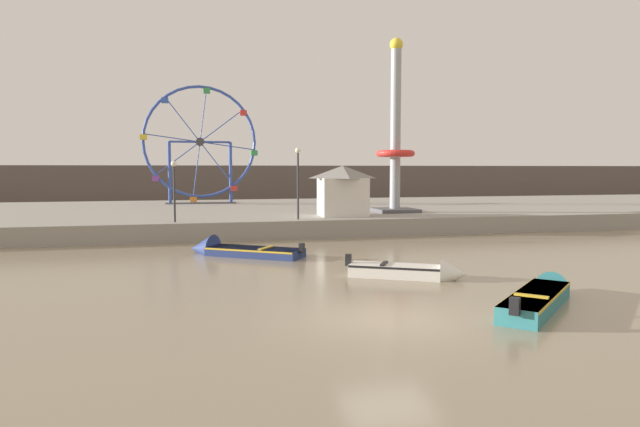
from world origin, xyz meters
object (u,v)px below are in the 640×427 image
Objects in this scene: motorboat_teal_painted at (542,295)px; promenade_lamp_far at (174,181)px; motorboat_navy_blue at (232,250)px; carnival_booth_white_ticket at (343,190)px; motorboat_white_red_stripe at (414,271)px; ferris_wheel_blue_frame at (200,144)px; promenade_lamp_near at (298,173)px; drop_tower_steel_tower at (395,145)px.

motorboat_teal_painted is 21.07m from promenade_lamp_far.
motorboat_navy_blue is 11.29m from carnival_booth_white_ticket.
motorboat_navy_blue is at bearing 81.00° from motorboat_teal_painted.
motorboat_white_red_stripe is 0.77× the size of motorboat_navy_blue.
carnival_booth_white_ticket is 0.97× the size of promenade_lamp_far.
motorboat_white_red_stripe is 9.47m from motorboat_navy_blue.
ferris_wheel_blue_frame is at bearing 131.64° from motorboat_white_red_stripe.
promenade_lamp_far is at bearing -96.67° from ferris_wheel_blue_frame.
motorboat_white_red_stripe is at bearing -83.00° from promenade_lamp_near.
motorboat_white_red_stripe is 1.29× the size of carnival_booth_white_ticket.
motorboat_navy_blue is 1.31× the size of promenade_lamp_near.
motorboat_teal_painted is 1.45× the size of promenade_lamp_far.
promenade_lamp_far is at bearing -164.42° from drop_tower_steel_tower.
motorboat_teal_painted is at bearing 159.61° from motorboat_navy_blue.
promenade_lamp_near reaches higher than motorboat_white_red_stripe.
ferris_wheel_blue_frame is 18.02m from promenade_lamp_near.
motorboat_teal_painted is at bearing -78.07° from promenade_lamp_near.
drop_tower_steel_tower is (12.59, -13.09, -0.48)m from ferris_wheel_blue_frame.
promenade_lamp_near is (-7.60, -4.07, -1.84)m from drop_tower_steel_tower.
motorboat_white_red_stripe is 0.86× the size of motorboat_teal_painted.
promenade_lamp_far reaches higher than motorboat_white_red_stripe.
promenade_lamp_far is (-8.62, 13.26, 3.06)m from motorboat_white_red_stripe.
ferris_wheel_blue_frame is at bearing 133.88° from drop_tower_steel_tower.
motorboat_teal_painted is at bearing -35.61° from motorboat_white_red_stripe.
motorboat_navy_blue is 0.55× the size of ferris_wheel_blue_frame.
motorboat_navy_blue is 1.67× the size of carnival_booth_white_ticket.
ferris_wheel_blue_frame is (-8.75, 35.02, 5.82)m from motorboat_teal_painted.
drop_tower_steel_tower is 5.63m from carnival_booth_white_ticket.
ferris_wheel_blue_frame is at bearing -53.37° from motorboat_navy_blue.
promenade_lamp_near is 1.23× the size of promenade_lamp_far.
drop_tower_steel_tower reaches higher than promenade_lamp_far.
promenade_lamp_near is at bearing -151.82° from drop_tower_steel_tower.
promenade_lamp_far is at bearing -31.26° from motorboat_navy_blue.
motorboat_white_red_stripe is at bearing 71.57° from motorboat_teal_painted.
motorboat_white_red_stripe is at bearing -109.02° from drop_tower_steel_tower.
carnival_booth_white_ticket is at bearing 113.21° from motorboat_white_red_stripe.
motorboat_teal_painted is at bearing -85.52° from carnival_booth_white_ticket.
drop_tower_steel_tower reaches higher than motorboat_navy_blue.
promenade_lamp_far is (-6.99, 0.00, -0.44)m from promenade_lamp_near.
carnival_booth_white_ticket reaches higher than motorboat_teal_painted.
drop_tower_steel_tower is at bearing 36.64° from motorboat_teal_painted.
motorboat_teal_painted is 19.96m from carnival_booth_white_ticket.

